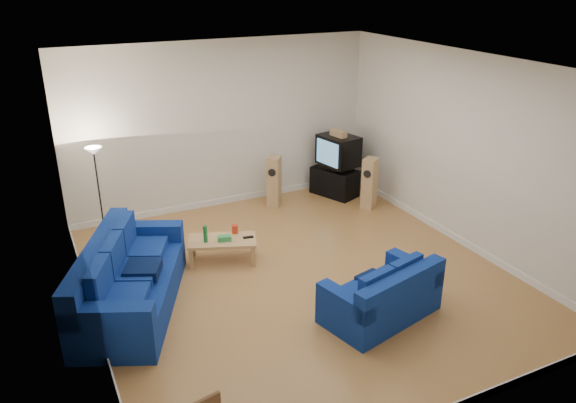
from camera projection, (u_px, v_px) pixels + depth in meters
name	position (u px, v px, depth m)	size (l,w,h in m)	color
room	(300.00, 183.00, 8.00)	(6.01, 6.51, 3.21)	brown
sofa_three_seat	(127.00, 285.00, 7.69)	(2.03, 2.75, 0.98)	navy
sofa_loveseat	(383.00, 298.00, 7.49)	(1.73, 1.22, 0.78)	navy
coffee_table	(222.00, 242.00, 8.93)	(1.19, 0.88, 0.39)	tan
bottle	(205.00, 234.00, 8.77)	(0.06, 0.06, 0.28)	#197233
tissue_box	(224.00, 238.00, 8.85)	(0.21, 0.11, 0.08)	green
red_canister	(235.00, 229.00, 9.10)	(0.10, 0.10, 0.14)	red
remote	(248.00, 237.00, 8.96)	(0.16, 0.05, 0.02)	black
tv_stand	(335.00, 182.00, 11.60)	(0.93, 0.51, 0.57)	black
av_receiver	(332.00, 166.00, 11.48)	(0.42, 0.34, 0.10)	black
television	(338.00, 150.00, 11.32)	(0.72, 0.88, 0.61)	black
centre_speaker	(338.00, 133.00, 11.15)	(0.37, 0.15, 0.13)	tan
speaker_left	(274.00, 182.00, 10.97)	(0.37, 0.38, 1.02)	tan
speaker_right	(370.00, 183.00, 10.89)	(0.38, 0.36, 1.01)	tan
floor_lamp	(95.00, 164.00, 9.32)	(0.28, 0.28, 1.65)	black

